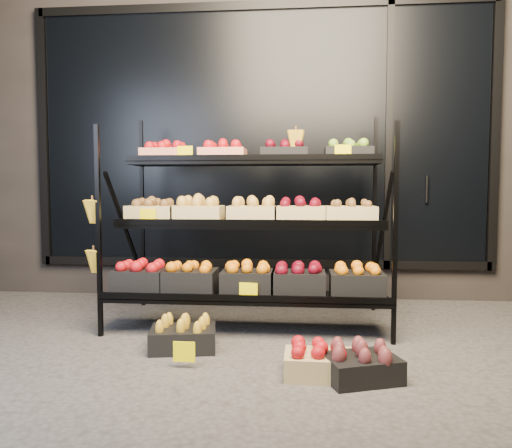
# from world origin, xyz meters

# --- Properties ---
(ground) EXTENTS (24.00, 24.00, 0.00)m
(ground) POSITION_xyz_m (0.00, 0.00, 0.00)
(ground) COLOR #514F4C
(ground) RESTS_ON ground
(building) EXTENTS (6.00, 2.08, 3.50)m
(building) POSITION_xyz_m (0.00, 2.59, 1.75)
(building) COLOR #2D2826
(building) RESTS_ON ground
(display_rack) EXTENTS (2.18, 1.02, 1.66)m
(display_rack) POSITION_xyz_m (-0.01, 0.60, 0.79)
(display_rack) COLOR black
(display_rack) RESTS_ON ground
(tag_floor_a) EXTENTS (0.13, 0.01, 0.12)m
(tag_floor_a) POSITION_xyz_m (-0.28, -0.40, 0.06)
(tag_floor_a) COLOR #FFEB00
(tag_floor_a) RESTS_ON ground
(floor_crate_midleft) EXTENTS (0.47, 0.38, 0.21)m
(floor_crate_midleft) POSITION_xyz_m (-0.37, -0.06, 0.10)
(floor_crate_midleft) COLOR black
(floor_crate_midleft) RESTS_ON ground
(floor_crate_midright) EXTENTS (0.39, 0.29, 0.20)m
(floor_crate_midright) POSITION_xyz_m (0.50, -0.45, 0.09)
(floor_crate_midright) COLOR tan
(floor_crate_midright) RESTS_ON ground
(floor_crate_right) EXTENTS (0.47, 0.40, 0.20)m
(floor_crate_right) POSITION_xyz_m (0.73, -0.49, 0.09)
(floor_crate_right) COLOR black
(floor_crate_right) RESTS_ON ground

